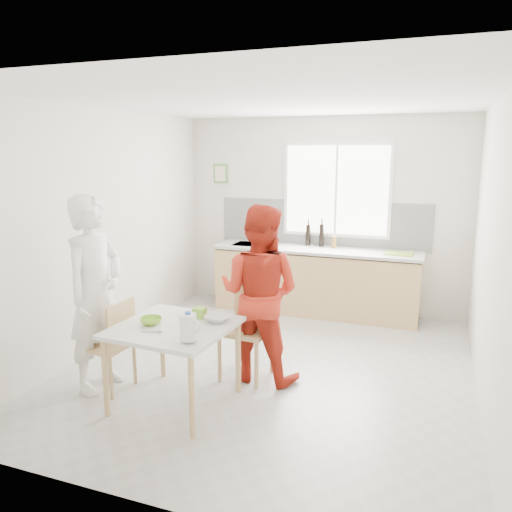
{
  "coord_description": "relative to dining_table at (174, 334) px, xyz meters",
  "views": [
    {
      "loc": [
        1.54,
        -4.64,
        2.22
      ],
      "look_at": [
        -0.24,
        0.2,
        1.14
      ],
      "focal_mm": 35.0,
      "sensor_mm": 36.0,
      "label": 1
    }
  ],
  "objects": [
    {
      "name": "green_box",
      "position": [
        0.12,
        0.27,
        0.12
      ],
      "size": [
        0.11,
        0.11,
        0.09
      ],
      "primitive_type": "cube",
      "rotation": [
        0.0,
        0.0,
        -0.06
      ],
      "color": "#7EC42D",
      "rests_on": "dining_table"
    },
    {
      "name": "room_shell",
      "position": [
        0.56,
        1.02,
        0.98
      ],
      "size": [
        4.5,
        4.5,
        4.5
      ],
      "color": "silver",
      "rests_on": "ground"
    },
    {
      "name": "jar_amber",
      "position": [
        0.78,
        3.08,
        0.34
      ],
      "size": [
        0.06,
        0.06,
        0.16
      ],
      "primitive_type": "cylinder",
      "color": "olive",
      "rests_on": "kitchen_counter"
    },
    {
      "name": "chair_left",
      "position": [
        -0.68,
        0.04,
        -0.18
      ],
      "size": [
        0.43,
        0.43,
        0.87
      ],
      "rotation": [
        0.0,
        0.0,
        -1.63
      ],
      "color": "tan",
      "rests_on": "ground"
    },
    {
      "name": "dining_table",
      "position": [
        0.0,
        0.0,
        0.0
      ],
      "size": [
        1.01,
        1.01,
        0.74
      ],
      "rotation": [
        0.0,
        0.0,
        -0.06
      ],
      "color": "silver",
      "rests_on": "ground"
    },
    {
      "name": "spoon",
      "position": [
        -0.09,
        -0.21,
        0.09
      ],
      "size": [
        0.16,
        0.06,
        0.01
      ],
      "primitive_type": "cylinder",
      "rotation": [
        0.0,
        1.57,
        0.29
      ],
      "color": "#A5A5AA",
      "rests_on": "dining_table"
    },
    {
      "name": "person_white",
      "position": [
        -0.84,
        0.05,
        0.26
      ],
      "size": [
        0.48,
        0.7,
        1.85
      ],
      "primitive_type": "imported",
      "rotation": [
        0.0,
        0.0,
        1.51
      ],
      "color": "white",
      "rests_on": "ground"
    },
    {
      "name": "wine_bottle_a",
      "position": [
        0.59,
        3.14,
        0.42
      ],
      "size": [
        0.07,
        0.07,
        0.32
      ],
      "primitive_type": "cylinder",
      "color": "black",
      "rests_on": "kitchen_counter"
    },
    {
      "name": "picture_frame",
      "position": [
        -0.99,
        3.25,
        1.24
      ],
      "size": [
        0.22,
        0.03,
        0.28
      ],
      "color": "#5B9845",
      "rests_on": "room_shell"
    },
    {
      "name": "cutting_board",
      "position": [
        1.66,
        2.95,
        0.26
      ],
      "size": [
        0.37,
        0.29,
        0.01
      ],
      "primitive_type": "cube",
      "rotation": [
        0.0,
        0.0,
        -0.11
      ],
      "color": "#86B529",
      "rests_on": "kitchen_counter"
    },
    {
      "name": "wine_bottle_b",
      "position": [
        0.39,
        3.15,
        0.41
      ],
      "size": [
        0.07,
        0.07,
        0.3
      ],
      "primitive_type": "cylinder",
      "color": "black",
      "rests_on": "kitchen_counter"
    },
    {
      "name": "backsplash",
      "position": [
        0.56,
        3.26,
        0.56
      ],
      "size": [
        3.0,
        0.02,
        0.65
      ],
      "primitive_type": "cube",
      "color": "white",
      "rests_on": "room_shell"
    },
    {
      "name": "bowl_green",
      "position": [
        -0.2,
        -0.04,
        0.11
      ],
      "size": [
        0.2,
        0.2,
        0.06
      ],
      "primitive_type": "imported",
      "rotation": [
        0.0,
        0.0,
        -0.06
      ],
      "color": "#7FC02C",
      "rests_on": "dining_table"
    },
    {
      "name": "chair_far",
      "position": [
        0.4,
        0.8,
        -0.11
      ],
      "size": [
        0.49,
        0.49,
        1.0
      ],
      "rotation": [
        0.0,
        0.0,
        -0.06
      ],
      "color": "tan",
      "rests_on": "ground"
    },
    {
      "name": "milk_jug",
      "position": [
        0.31,
        -0.3,
        0.2
      ],
      "size": [
        0.18,
        0.13,
        0.23
      ],
      "rotation": [
        0.0,
        0.0,
        -0.06
      ],
      "color": "white",
      "rests_on": "dining_table"
    },
    {
      "name": "bowl_white",
      "position": [
        0.31,
        0.23,
        0.1
      ],
      "size": [
        0.24,
        0.24,
        0.05
      ],
      "primitive_type": "imported",
      "rotation": [
        0.0,
        0.0,
        -0.06
      ],
      "color": "silver",
      "rests_on": "dining_table"
    },
    {
      "name": "person_red",
      "position": [
        0.52,
        0.77,
        0.21
      ],
      "size": [
        0.88,
        0.71,
        1.74
      ],
      "primitive_type": "imported",
      "rotation": [
        0.0,
        0.0,
        3.08
      ],
      "color": "red",
      "rests_on": "ground"
    },
    {
      "name": "soap_bottle",
      "position": [
        -0.21,
        3.16,
        0.36
      ],
      "size": [
        0.1,
        0.1,
        0.2
      ],
      "primitive_type": "imported",
      "rotation": [
        0.0,
        0.0,
        0.07
      ],
      "color": "#999999",
      "rests_on": "kitchen_counter"
    },
    {
      "name": "ground",
      "position": [
        0.56,
        1.02,
        -0.66
      ],
      "size": [
        4.5,
        4.5,
        0.0
      ],
      "primitive_type": "plane",
      "color": "#B7B7B2",
      "rests_on": "ground"
    },
    {
      "name": "window",
      "position": [
        0.76,
        3.25,
        1.04
      ],
      "size": [
        1.5,
        0.06,
        1.3
      ],
      "color": "white",
      "rests_on": "room_shell"
    },
    {
      "name": "kitchen_counter",
      "position": [
        0.55,
        2.97,
        -0.24
      ],
      "size": [
        2.84,
        0.64,
        1.37
      ],
      "color": "tan",
      "rests_on": "ground"
    }
  ]
}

